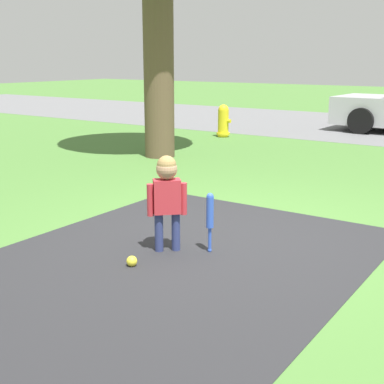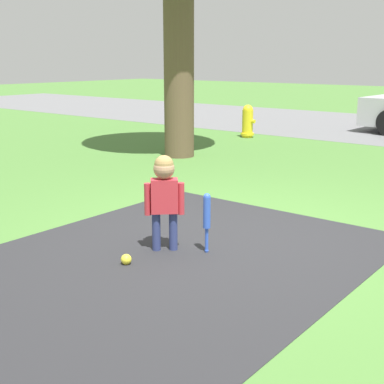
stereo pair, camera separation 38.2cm
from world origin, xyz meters
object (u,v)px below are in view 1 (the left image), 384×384
object	(u,v)px
baseball_bat	(210,214)
fire_hydrant	(223,121)
child	(167,190)
sports_ball	(132,261)

from	to	relation	value
baseball_bat	fire_hydrant	size ratio (longest dim) A/B	0.77
child	baseball_bat	distance (m)	0.44
child	baseball_bat	size ratio (longest dim) A/B	1.60
child	fire_hydrant	world-z (taller)	child
baseball_bat	child	bearing A→B (deg)	-150.82
baseball_bat	fire_hydrant	distance (m)	7.39
sports_ball	baseball_bat	bearing A→B (deg)	61.30
child	fire_hydrant	bearing A→B (deg)	73.82
child	fire_hydrant	xyz separation A→B (m)	(-3.35, 6.59, -0.22)
child	sports_ball	bearing A→B (deg)	-136.12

